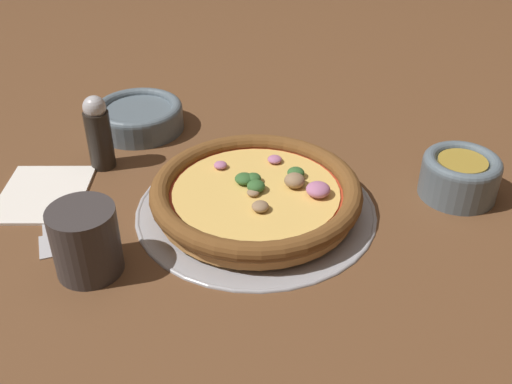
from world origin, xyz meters
name	(u,v)px	position (x,y,z in m)	size (l,w,h in m)	color
ground_plane	(256,210)	(0.00, 0.00, 0.00)	(3.00, 3.00, 0.00)	brown
pizza_tray	(256,208)	(0.00, 0.00, 0.00)	(0.31, 0.31, 0.01)	#9E9EA3
pizza	(256,194)	(0.00, 0.00, 0.03)	(0.27, 0.27, 0.04)	#BC7F42
bowl_near	(460,174)	(-0.24, -0.13, 0.03)	(0.10, 0.10, 0.06)	slate
bowl_far	(139,116)	(0.25, -0.15, 0.02)	(0.14, 0.14, 0.04)	slate
drinking_cup	(86,241)	(0.14, 0.17, 0.04)	(0.08, 0.08, 0.08)	#383333
napkin	(43,193)	(0.28, 0.07, 0.00)	(0.15, 0.17, 0.01)	white
fork	(47,223)	(0.24, 0.12, 0.00)	(0.11, 0.14, 0.00)	#B7B7BC
pepper_shaker	(99,132)	(0.25, -0.03, 0.06)	(0.04, 0.04, 0.11)	black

